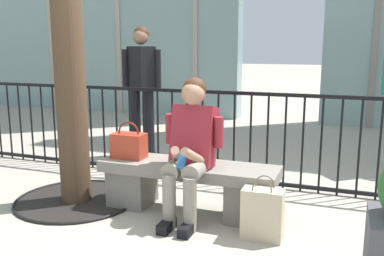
{
  "coord_description": "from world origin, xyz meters",
  "views": [
    {
      "loc": [
        1.29,
        -3.38,
        1.48
      ],
      "look_at": [
        0.0,
        0.1,
        0.75
      ],
      "focal_mm": 39.69,
      "sensor_mm": 36.0,
      "label": 1
    }
  ],
  "objects": [
    {
      "name": "stone_bench",
      "position": [
        0.0,
        0.0,
        0.27
      ],
      "size": [
        1.6,
        0.44,
        0.45
      ],
      "color": "gray",
      "rests_on": "ground"
    },
    {
      "name": "shopping_bag",
      "position": [
        0.73,
        -0.31,
        0.2
      ],
      "size": [
        0.31,
        0.17,
        0.49
      ],
      "color": "beige",
      "rests_on": "ground"
    },
    {
      "name": "bystander_at_railing",
      "position": [
        -1.25,
        1.59,
        1.0
      ],
      "size": [
        0.55,
        0.39,
        1.71
      ],
      "color": "black",
      "rests_on": "ground"
    },
    {
      "name": "seated_person_with_phone",
      "position": [
        0.07,
        -0.13,
        0.65
      ],
      "size": [
        0.52,
        0.66,
        1.21
      ],
      "color": "gray",
      "rests_on": "ground"
    },
    {
      "name": "plaza_railing",
      "position": [
        -0.0,
        0.91,
        0.51
      ],
      "size": [
        8.56,
        0.04,
        1.01
      ],
      "color": "black",
      "rests_on": "ground"
    },
    {
      "name": "ground_plane",
      "position": [
        0.0,
        0.0,
        0.0
      ],
      "size": [
        60.0,
        60.0,
        0.0
      ],
      "primitive_type": "plane",
      "color": "#A8A091"
    },
    {
      "name": "handbag_on_bench",
      "position": [
        -0.58,
        -0.01,
        0.57
      ],
      "size": [
        0.3,
        0.18,
        0.34
      ],
      "color": "#B23823",
      "rests_on": "stone_bench"
    }
  ]
}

